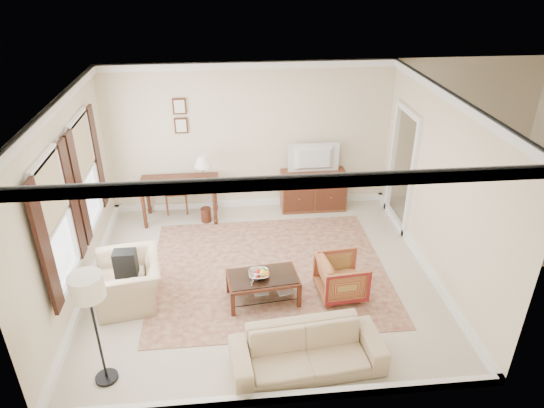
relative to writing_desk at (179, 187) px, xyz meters
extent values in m
cube|color=beige|center=(1.40, -2.03, -0.70)|extent=(5.50, 5.00, 0.01)
cube|color=white|center=(1.40, -2.03, 2.20)|extent=(5.50, 5.00, 0.01)
cube|color=beige|center=(1.40, 0.47, 0.75)|extent=(5.50, 0.01, 2.90)
cube|color=beige|center=(1.40, -4.53, 0.75)|extent=(5.50, 0.01, 2.90)
cube|color=beige|center=(-1.35, -2.03, 0.75)|extent=(0.01, 5.00, 2.90)
cube|color=beige|center=(4.15, -2.03, 0.75)|extent=(0.01, 5.00, 2.90)
cube|color=beige|center=(5.65, -0.88, -0.70)|extent=(3.00, 2.70, 0.01)
cube|color=maroon|center=(1.53, -1.89, -0.69)|extent=(3.81, 3.27, 0.01)
cube|color=#4B2315|center=(0.00, 0.00, 0.08)|extent=(1.47, 0.74, 0.05)
cylinder|color=#4B2315|center=(-0.66, -0.29, -0.32)|extent=(0.07, 0.07, 0.75)
cylinder|color=#4B2315|center=(0.66, -0.29, -0.32)|extent=(0.07, 0.07, 0.75)
cylinder|color=#4B2315|center=(-0.66, 0.29, -0.32)|extent=(0.07, 0.07, 0.75)
cylinder|color=#4B2315|center=(0.66, 0.29, -0.32)|extent=(0.07, 0.07, 0.75)
cube|color=brown|center=(2.61, 0.19, -0.30)|extent=(1.28, 0.49, 0.79)
imported|color=black|center=(2.61, 0.17, 0.57)|extent=(0.95, 0.55, 0.12)
cube|color=#4B2315|center=(1.37, -2.63, -0.30)|extent=(1.09, 0.71, 0.04)
cube|color=silver|center=(1.37, -2.63, -0.26)|extent=(1.03, 0.64, 0.01)
cube|color=silver|center=(1.37, -2.63, -0.55)|extent=(1.00, 0.62, 0.02)
cube|color=#4B2315|center=(0.91, -2.95, -0.50)|extent=(0.07, 0.07, 0.40)
cube|color=#4B2315|center=(1.88, -2.85, -0.50)|extent=(0.07, 0.07, 0.40)
cube|color=#4B2315|center=(0.86, -2.41, -0.50)|extent=(0.07, 0.07, 0.40)
cube|color=#4B2315|center=(1.83, -2.30, -0.50)|extent=(0.07, 0.07, 0.40)
imported|color=silver|center=(1.31, -2.64, -0.21)|extent=(0.42, 0.42, 0.10)
imported|color=brown|center=(1.23, -2.60, -0.52)|extent=(0.28, 0.04, 0.38)
imported|color=brown|center=(1.57, -2.64, -0.53)|extent=(0.28, 0.08, 0.38)
imported|color=maroon|center=(2.56, -2.62, -0.34)|extent=(0.70, 0.74, 0.70)
imported|color=tan|center=(-0.59, -2.42, -0.24)|extent=(0.85, 1.15, 0.92)
cube|color=black|center=(-0.60, -2.43, 0.01)|extent=(0.34, 0.39, 0.40)
imported|color=tan|center=(1.81, -4.01, -0.33)|extent=(1.93, 0.73, 0.74)
cylinder|color=black|center=(-0.67, -3.95, -0.68)|extent=(0.28, 0.28, 0.04)
cylinder|color=black|center=(-0.67, -3.95, -0.03)|extent=(0.03, 0.03, 1.30)
cylinder|color=silver|center=(-0.67, -3.95, 0.71)|extent=(0.38, 0.38, 0.28)
camera|label=1|loc=(0.93, -8.39, 4.00)|focal=32.00mm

